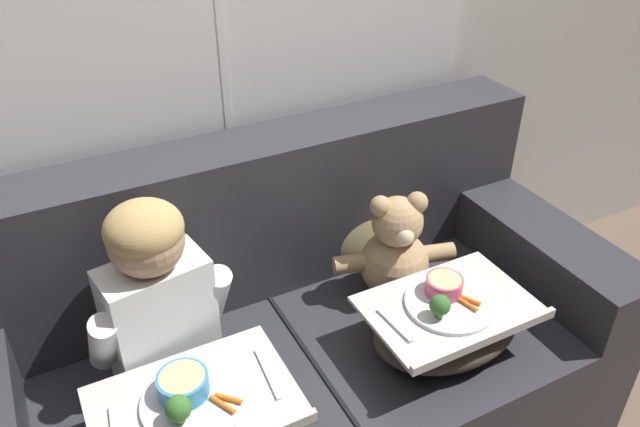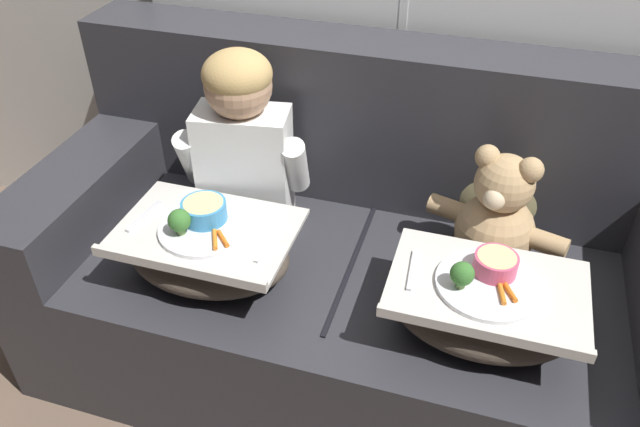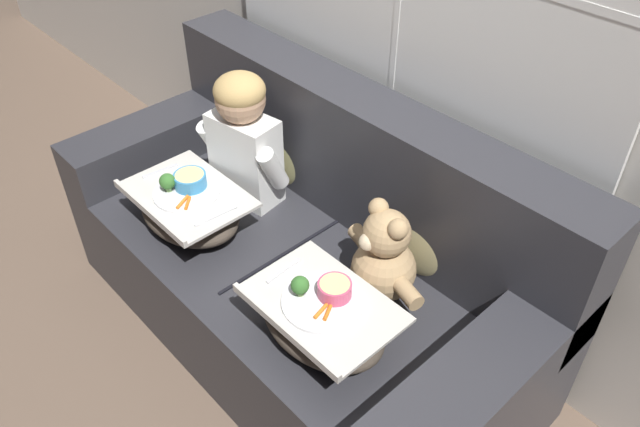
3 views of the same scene
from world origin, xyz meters
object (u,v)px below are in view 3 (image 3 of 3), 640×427
lap_tray_child (189,208)px  couch (307,262)px  teddy_bear (383,260)px  lap_tray_teddy (322,318)px  throw_pillow_behind_child (282,145)px  throw_pillow_behind_teddy (421,232)px  child_figure (243,133)px

lap_tray_child → couch: bearing=35.6°
teddy_bear → lap_tray_teddy: 0.28m
teddy_bear → throw_pillow_behind_child: bearing=165.4°
couch → lap_tray_teddy: couch is taller
throw_pillow_behind_child → lap_tray_teddy: size_ratio=0.75×
couch → throw_pillow_behind_teddy: 0.50m
child_figure → teddy_bear: 0.74m
child_figure → throw_pillow_behind_teddy: bearing=14.3°
couch → teddy_bear: size_ratio=4.91×
throw_pillow_behind_child → throw_pillow_behind_teddy: 0.73m
throw_pillow_behind_teddy → throw_pillow_behind_child: bearing=180.0°
couch → throw_pillow_behind_teddy: (0.37, 0.20, 0.27)m
throw_pillow_behind_child → throw_pillow_behind_teddy: (0.73, 0.00, 0.00)m
teddy_bear → child_figure: bearing=179.7°
couch → child_figure: size_ratio=3.53×
couch → throw_pillow_behind_child: 0.50m
throw_pillow_behind_teddy → child_figure: 0.77m
throw_pillow_behind_child → child_figure: size_ratio=0.65×
child_figure → teddy_bear: bearing=-0.3°
teddy_bear → lap_tray_teddy: size_ratio=0.83×
couch → lap_tray_teddy: size_ratio=4.08×
throw_pillow_behind_teddy → child_figure: (-0.73, -0.19, 0.14)m
teddy_bear → lap_tray_child: teddy_bear is taller
couch → teddy_bear: bearing=1.2°
lap_tray_child → lap_tray_teddy: (0.73, 0.00, -0.00)m
throw_pillow_behind_teddy → lap_tray_teddy: (-0.00, -0.46, -0.08)m
couch → throw_pillow_behind_child: couch is taller
lap_tray_child → lap_tray_teddy: size_ratio=1.01×
throw_pillow_behind_teddy → teddy_bear: bearing=-90.4°
child_figure → lap_tray_child: bearing=-90.2°
child_figure → throw_pillow_behind_child: bearing=90.0°
throw_pillow_behind_child → teddy_bear: (0.73, -0.19, -0.01)m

